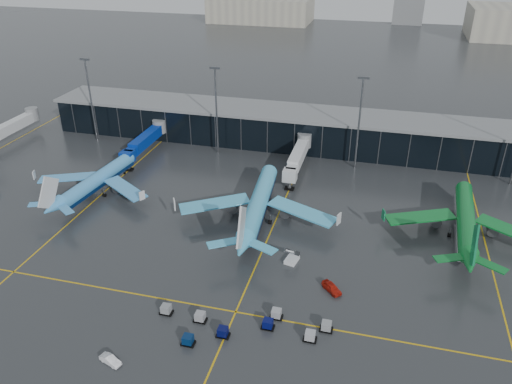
% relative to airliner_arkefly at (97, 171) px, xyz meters
% --- Properties ---
extents(ground, '(600.00, 600.00, 0.00)m').
position_rel_airliner_arkefly_xyz_m(ground, '(35.95, -19.08, -5.71)').
color(ground, '#282B2D').
rests_on(ground, ground).
extents(terminal_pier, '(142.00, 17.00, 10.70)m').
position_rel_airliner_arkefly_xyz_m(terminal_pier, '(35.95, 42.92, -0.29)').
color(terminal_pier, black).
rests_on(terminal_pier, ground).
extents(jet_bridges, '(94.00, 27.50, 7.20)m').
position_rel_airliner_arkefly_xyz_m(jet_bridges, '(0.95, 23.91, -1.16)').
color(jet_bridges, '#595B60').
rests_on(jet_bridges, ground).
extents(flood_masts, '(203.00, 0.50, 25.50)m').
position_rel_airliner_arkefly_xyz_m(flood_masts, '(40.95, 30.92, 8.10)').
color(flood_masts, '#595B60').
rests_on(flood_masts, ground).
extents(distant_hangars, '(260.00, 71.00, 22.00)m').
position_rel_airliner_arkefly_xyz_m(distant_hangars, '(85.90, 251.00, 3.08)').
color(distant_hangars, '#B2AD99').
rests_on(distant_hangars, ground).
extents(taxi_lines, '(220.00, 120.00, 0.02)m').
position_rel_airliner_arkefly_xyz_m(taxi_lines, '(45.95, -8.47, -5.70)').
color(taxi_lines, gold).
rests_on(taxi_lines, ground).
extents(airliner_arkefly, '(36.14, 40.20, 11.42)m').
position_rel_airliner_arkefly_xyz_m(airliner_arkefly, '(0.00, 0.00, 0.00)').
color(airliner_arkefly, '#459FE5').
rests_on(airliner_arkefly, ground).
extents(airliner_klm_near, '(41.10, 45.90, 13.21)m').
position_rel_airliner_arkefly_xyz_m(airliner_klm_near, '(41.94, -2.30, 0.89)').
color(airliner_klm_near, '#44B1E0').
rests_on(airliner_klm_near, ground).
extents(airliner_aer_lingus, '(37.95, 42.50, 12.34)m').
position_rel_airliner_arkefly_xyz_m(airliner_aer_lingus, '(86.57, 2.32, 0.46)').
color(airliner_aer_lingus, '#0D702A').
rests_on(airliner_aer_lingus, ground).
extents(baggage_carts, '(29.51, 11.05, 1.70)m').
position_rel_airliner_arkefly_xyz_m(baggage_carts, '(48.52, -37.57, -4.95)').
color(baggage_carts, black).
rests_on(baggage_carts, ground).
extents(mobile_airstair, '(2.79, 3.57, 3.45)m').
position_rel_airliner_arkefly_xyz_m(mobile_airstair, '(52.53, -17.01, -4.94)').
color(mobile_airstair, white).
rests_on(mobile_airstair, ground).
extents(service_van_red, '(4.43, 4.50, 1.54)m').
position_rel_airliner_arkefly_xyz_m(service_van_red, '(61.35, -24.14, -4.94)').
color(service_van_red, '#B0190D').
rests_on(service_van_red, ground).
extents(service_van_white, '(3.98, 2.45, 1.24)m').
position_rel_airliner_arkefly_xyz_m(service_van_white, '(30.70, -49.94, -5.09)').
color(service_van_white, white).
rests_on(service_van_white, ground).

